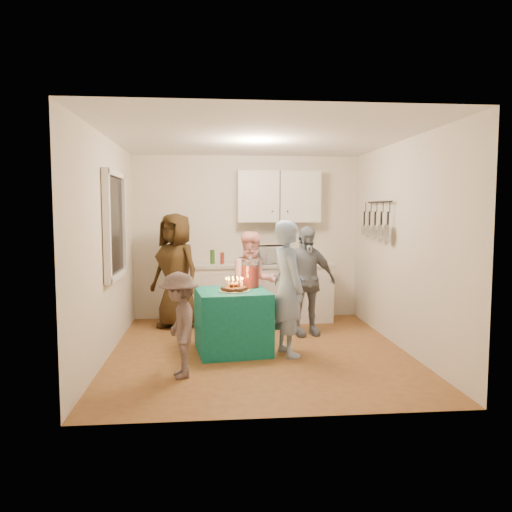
{
  "coord_description": "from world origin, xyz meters",
  "views": [
    {
      "loc": [
        -0.6,
        -6.0,
        1.73
      ],
      "look_at": [
        0.0,
        0.35,
        1.15
      ],
      "focal_mm": 35.0,
      "sensor_mm": 36.0,
      "label": 1
    }
  ],
  "objects": [
    {
      "name": "party_table",
      "position": [
        -0.32,
        0.02,
        0.38
      ],
      "size": [
        0.95,
        0.95,
        0.76
      ],
      "primitive_type": "cube",
      "rotation": [
        0.0,
        0.0,
        0.13
      ],
      "color": "#106B5E",
      "rests_on": "floor"
    },
    {
      "name": "counter",
      "position": [
        0.2,
        1.7,
        0.43
      ],
      "size": [
        2.2,
        0.58,
        0.86
      ],
      "primitive_type": "cube",
      "color": "white",
      "rests_on": "floor"
    },
    {
      "name": "left_wall",
      "position": [
        -1.8,
        0.0,
        1.3
      ],
      "size": [
        4.0,
        4.0,
        0.0
      ],
      "primitive_type": "plane",
      "color": "silver",
      "rests_on": "floor"
    },
    {
      "name": "woman_back_right",
      "position": [
        0.73,
        0.77,
        0.76
      ],
      "size": [
        0.95,
        0.54,
        1.52
      ],
      "primitive_type": "imported",
      "rotation": [
        0.0,
        0.0,
        0.2
      ],
      "color": "black",
      "rests_on": "floor"
    },
    {
      "name": "microwave",
      "position": [
        0.34,
        1.7,
        1.05
      ],
      "size": [
        0.56,
        0.44,
        0.28
      ],
      "primitive_type": "imported",
      "rotation": [
        0.0,
        0.0,
        0.24
      ],
      "color": "white",
      "rests_on": "countertop"
    },
    {
      "name": "donut_cake",
      "position": [
        -0.3,
        -0.06,
        0.85
      ],
      "size": [
        0.38,
        0.38,
        0.18
      ],
      "primitive_type": null,
      "color": "#381C0C",
      "rests_on": "party_table"
    },
    {
      "name": "pot_rack",
      "position": [
        1.72,
        0.7,
        1.6
      ],
      "size": [
        0.12,
        1.0,
        0.6
      ],
      "primitive_type": "cube",
      "color": "black",
      "rests_on": "right_wall"
    },
    {
      "name": "punch_jar",
      "position": [
        -0.08,
        0.24,
        0.93
      ],
      "size": [
        0.22,
        0.22,
        0.34
      ],
      "primitive_type": "cylinder",
      "color": "red",
      "rests_on": "party_table"
    },
    {
      "name": "woman_back_center",
      "position": [
        0.01,
        0.87,
        0.72
      ],
      "size": [
        0.76,
        0.62,
        1.44
      ],
      "primitive_type": "imported",
      "rotation": [
        0.0,
        0.0,
        0.11
      ],
      "color": "pink",
      "rests_on": "floor"
    },
    {
      "name": "back_wall",
      "position": [
        0.0,
        2.0,
        1.3
      ],
      "size": [
        3.6,
        3.6,
        0.0
      ],
      "primitive_type": "plane",
      "color": "silver",
      "rests_on": "floor"
    },
    {
      "name": "window_night",
      "position": [
        -1.77,
        0.3,
        1.55
      ],
      "size": [
        0.04,
        1.0,
        1.2
      ],
      "primitive_type": "cube",
      "color": "black",
      "rests_on": "left_wall"
    },
    {
      "name": "woman_back_left",
      "position": [
        -1.09,
        1.37,
        0.85
      ],
      "size": [
        0.98,
        0.94,
        1.69
      ],
      "primitive_type": "imported",
      "rotation": [
        0.0,
        0.0,
        -0.69
      ],
      "color": "#553B18",
      "rests_on": "floor"
    },
    {
      "name": "man_birthday",
      "position": [
        0.34,
        -0.18,
        0.81
      ],
      "size": [
        0.52,
        0.67,
        1.62
      ],
      "primitive_type": "imported",
      "rotation": [
        0.0,
        0.0,
        1.82
      ],
      "color": "#92ADD4",
      "rests_on": "floor"
    },
    {
      "name": "floor",
      "position": [
        0.0,
        0.0,
        0.0
      ],
      "size": [
        4.0,
        4.0,
        0.0
      ],
      "primitive_type": "plane",
      "color": "brown",
      "rests_on": "ground"
    },
    {
      "name": "countertop",
      "position": [
        0.2,
        1.7,
        0.89
      ],
      "size": [
        2.24,
        0.62,
        0.05
      ],
      "primitive_type": "cube",
      "color": "beige",
      "rests_on": "counter"
    },
    {
      "name": "ceiling",
      "position": [
        0.0,
        0.0,
        2.6
      ],
      "size": [
        4.0,
        4.0,
        0.0
      ],
      "primitive_type": "plane",
      "color": "white",
      "rests_on": "floor"
    },
    {
      "name": "child_near_left",
      "position": [
        -0.91,
        -0.87,
        0.55
      ],
      "size": [
        0.54,
        0.78,
        1.1
      ],
      "primitive_type": "imported",
      "rotation": [
        0.0,
        0.0,
        -1.38
      ],
      "color": "#514241",
      "rests_on": "floor"
    },
    {
      "name": "upper_cabinet",
      "position": [
        0.5,
        1.85,
        1.95
      ],
      "size": [
        1.3,
        0.3,
        0.8
      ],
      "primitive_type": "cube",
      "color": "white",
      "rests_on": "back_wall"
    },
    {
      "name": "right_wall",
      "position": [
        1.8,
        0.0,
        1.3
      ],
      "size": [
        4.0,
        4.0,
        0.0
      ],
      "primitive_type": "plane",
      "color": "silver",
      "rests_on": "floor"
    }
  ]
}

